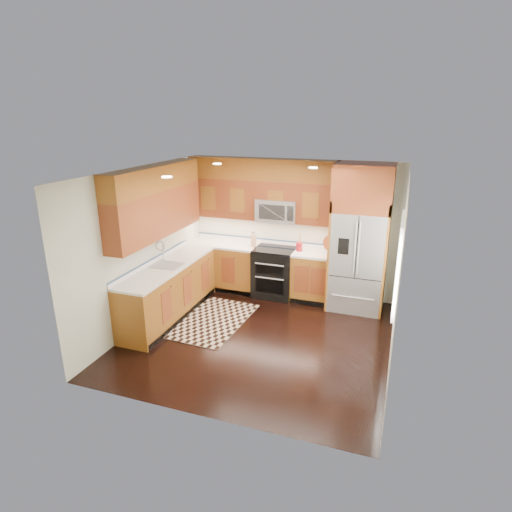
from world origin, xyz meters
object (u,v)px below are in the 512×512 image
(utensil_crock, at_px, (299,245))
(rug, at_px, (214,320))
(range, at_px, (274,272))
(knife_block, at_px, (254,240))
(refrigerator, at_px, (359,239))

(utensil_crock, bearing_deg, rug, -127.69)
(range, bearing_deg, knife_block, 174.89)
(refrigerator, distance_m, utensil_crock, 1.12)
(refrigerator, xyz_separation_m, utensil_crock, (-1.09, 0.08, -0.25))
(refrigerator, relative_size, rug, 1.53)
(knife_block, distance_m, utensil_crock, 0.90)
(range, bearing_deg, rug, -115.09)
(rug, bearing_deg, range, 67.98)
(range, xyz_separation_m, knife_block, (-0.44, 0.04, 0.59))
(refrigerator, height_order, knife_block, refrigerator)
(rug, bearing_deg, refrigerator, 34.82)
(refrigerator, bearing_deg, range, 178.60)
(range, bearing_deg, refrigerator, -1.40)
(range, distance_m, knife_block, 0.74)
(range, distance_m, utensil_crock, 0.75)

